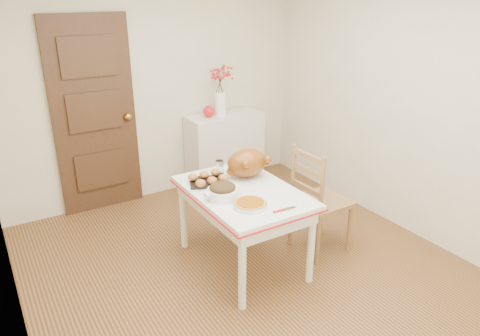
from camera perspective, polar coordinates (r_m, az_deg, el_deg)
floor at (r=3.94m, az=1.67°, el=-13.37°), size 3.50×4.00×0.00m
wall_back at (r=5.11m, az=-10.70°, el=9.97°), size 3.50×0.00×2.50m
wall_right at (r=4.55m, az=20.83°, el=7.46°), size 0.00×4.00×2.50m
door_back at (r=4.93m, az=-18.00°, el=6.22°), size 0.85×0.06×2.06m
sideboard at (r=5.44m, az=-1.95°, el=2.26°), size 0.89×0.40×0.89m
kitchen_table at (r=3.90m, az=0.39°, el=-7.56°), size 0.82×1.19×0.71m
chair_oak at (r=4.13m, az=10.34°, el=-3.90°), size 0.45×0.45×1.00m
berry_vase at (r=5.22m, az=-2.54°, el=9.75°), size 0.29×0.29×0.57m
apple at (r=5.20m, az=-3.98°, el=7.19°), size 0.13×0.13×0.13m
turkey_platter at (r=3.91m, az=0.89°, el=0.46°), size 0.48×0.41×0.27m
pumpkin_pie at (r=3.45m, az=1.30°, el=-4.52°), size 0.32×0.32×0.05m
stuffing_dish at (r=3.58m, az=-2.23°, el=-2.92°), size 0.33×0.27×0.12m
rolls_tray at (r=3.86m, az=-4.08°, el=-1.34°), size 0.38×0.35×0.08m
pie_server at (r=3.42m, az=5.67°, el=-5.28°), size 0.20×0.07×0.01m
carving_knife at (r=3.56m, az=0.27°, el=-4.04°), size 0.25×0.24×0.01m
drinking_glass at (r=4.06m, az=-2.60°, el=0.15°), size 0.09×0.09×0.12m
shaker_pair at (r=4.23m, az=0.14°, el=0.81°), size 0.08×0.04×0.08m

